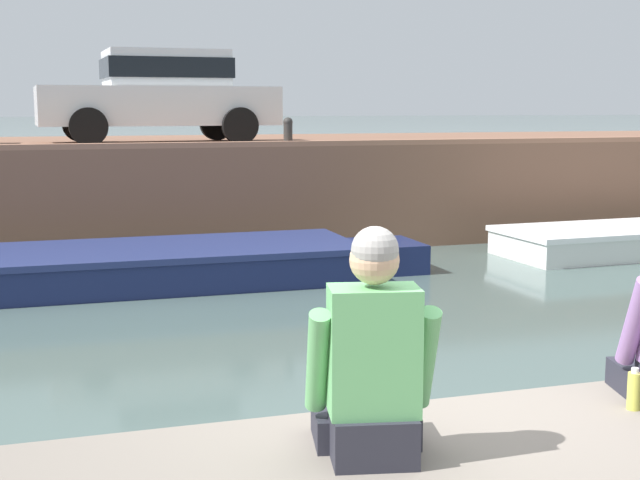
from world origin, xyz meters
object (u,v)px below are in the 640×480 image
(boat_moored_central_navy, at_px, (172,264))
(person_seated_left, at_px, (372,369))
(mooring_bollard_mid, at_px, (288,131))
(bottle_drink, at_px, (634,390))
(car_left_inner_white, at_px, (160,93))

(boat_moored_central_navy, bearing_deg, person_seated_left, -92.40)
(mooring_bollard_mid, xyz_separation_m, bottle_drink, (-1.10, -10.10, -0.96))
(boat_moored_central_navy, xyz_separation_m, bottle_drink, (1.05, -8.07, 0.71))
(person_seated_left, bearing_deg, bottle_drink, 6.43)
(boat_moored_central_navy, relative_size, car_left_inner_white, 1.61)
(car_left_inner_white, relative_size, mooring_bollard_mid, 8.92)
(boat_moored_central_navy, relative_size, bottle_drink, 31.36)
(car_left_inner_white, distance_m, person_seated_left, 12.16)
(boat_moored_central_navy, distance_m, person_seated_left, 8.30)
(boat_moored_central_navy, distance_m, bottle_drink, 8.17)
(boat_moored_central_navy, relative_size, person_seated_left, 6.63)
(mooring_bollard_mid, bearing_deg, car_left_inner_white, 133.67)
(boat_moored_central_navy, height_order, mooring_bollard_mid, mooring_bollard_mid)
(bottle_drink, bearing_deg, car_left_inner_white, 93.06)
(bottle_drink, bearing_deg, mooring_bollard_mid, 83.79)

